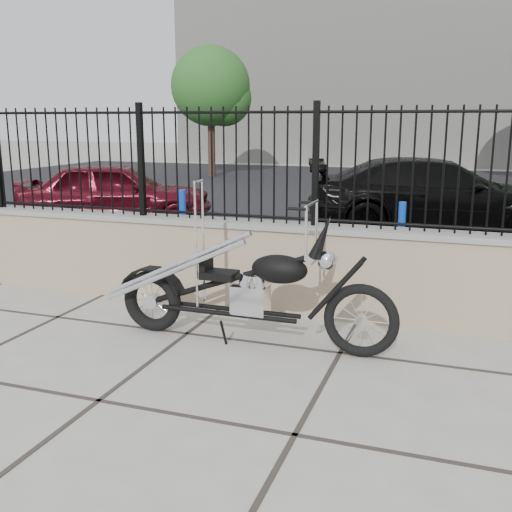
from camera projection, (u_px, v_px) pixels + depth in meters
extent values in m
plane|color=#99968E|center=(99.00, 401.00, 4.41)|extent=(90.00, 90.00, 0.00)
plane|color=black|center=(366.00, 197.00, 15.92)|extent=(30.00, 30.00, 0.00)
cube|color=gray|center=(225.00, 263.00, 6.61)|extent=(14.00, 0.36, 0.96)
cube|color=black|center=(224.00, 164.00, 6.37)|extent=(14.00, 0.08, 1.20)
cube|color=beige|center=(417.00, 76.00, 27.92)|extent=(22.00, 6.00, 8.00)
imported|color=#510B18|center=(116.00, 193.00, 11.63)|extent=(3.96, 2.83, 1.25)
imported|color=black|center=(435.00, 195.00, 10.90)|extent=(4.98, 3.03, 1.35)
cylinder|color=#0C36B4|center=(183.00, 219.00, 9.65)|extent=(0.13, 0.13, 0.93)
cylinder|color=blue|center=(401.00, 233.00, 8.52)|extent=(0.11, 0.11, 0.89)
cylinder|color=#382619|center=(211.00, 140.00, 21.48)|extent=(0.26, 0.26, 2.61)
sphere|color=#235E28|center=(211.00, 82.00, 21.03)|extent=(2.79, 2.79, 2.79)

